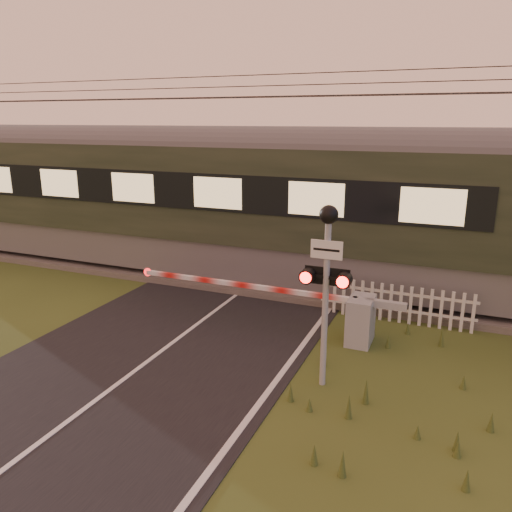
% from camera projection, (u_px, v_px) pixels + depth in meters
% --- Properties ---
extents(ground, '(160.00, 160.00, 0.00)m').
position_uv_depth(ground, '(136.00, 371.00, 10.01)').
color(ground, '#3B491C').
rests_on(ground, ground).
extents(road, '(6.00, 140.00, 0.03)m').
position_uv_depth(road, '(129.00, 376.00, 9.79)').
color(road, black).
rests_on(road, ground).
extents(track_bed, '(140.00, 3.40, 0.39)m').
position_uv_depth(track_bed, '(259.00, 277.00, 15.78)').
color(track_bed, '#47423D').
rests_on(track_bed, ground).
extents(overhead_wires, '(120.00, 0.62, 0.62)m').
position_uv_depth(overhead_wires, '(259.00, 89.00, 14.27)').
color(overhead_wires, black).
rests_on(overhead_wires, ground).
extents(boom_gate, '(6.72, 0.83, 1.10)m').
position_uv_depth(boom_gate, '(347.00, 315.00, 11.27)').
color(boom_gate, gray).
rests_on(boom_gate, ground).
extents(crossing_signal, '(0.88, 0.36, 3.46)m').
position_uv_depth(crossing_signal, '(327.00, 265.00, 8.90)').
color(crossing_signal, gray).
rests_on(crossing_signal, ground).
extents(picket_fence, '(3.79, 0.08, 0.97)m').
position_uv_depth(picket_fence, '(396.00, 303.00, 12.33)').
color(picket_fence, silver).
rests_on(picket_fence, ground).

